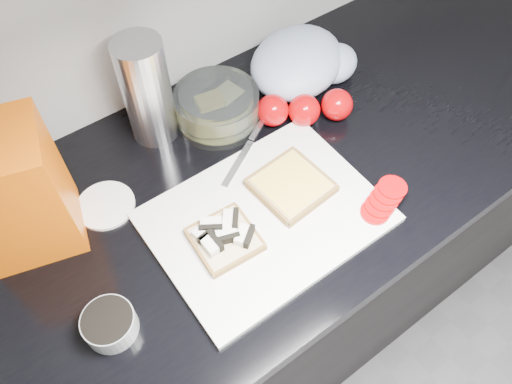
# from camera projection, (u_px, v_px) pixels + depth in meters

# --- Properties ---
(base_cabinet) EXTENTS (3.50, 0.60, 0.86)m
(base_cabinet) POSITION_uv_depth(u_px,v_px,m) (251.00, 280.00, 1.34)
(base_cabinet) COLOR black
(base_cabinet) RESTS_ON ground
(countertop) EXTENTS (3.50, 0.64, 0.04)m
(countertop) POSITION_uv_depth(u_px,v_px,m) (249.00, 180.00, 0.98)
(countertop) COLOR black
(countertop) RESTS_ON base_cabinet
(cutting_board) EXTENTS (0.40, 0.30, 0.01)m
(cutting_board) POSITION_uv_depth(u_px,v_px,m) (266.00, 217.00, 0.90)
(cutting_board) COLOR white
(cutting_board) RESTS_ON countertop
(bread_left) EXTENTS (0.12, 0.12, 0.03)m
(bread_left) POSITION_uv_depth(u_px,v_px,m) (224.00, 237.00, 0.85)
(bread_left) COLOR beige
(bread_left) RESTS_ON cutting_board
(bread_right) EXTENTS (0.14, 0.14, 0.02)m
(bread_right) POSITION_uv_depth(u_px,v_px,m) (291.00, 185.00, 0.92)
(bread_right) COLOR beige
(bread_right) RESTS_ON cutting_board
(tomato_slices) EXTENTS (0.12, 0.08, 0.02)m
(tomato_slices) POSITION_uv_depth(u_px,v_px,m) (384.00, 200.00, 0.90)
(tomato_slices) COLOR #AF0407
(tomato_slices) RESTS_ON cutting_board
(knife) EXTENTS (0.16, 0.10, 0.01)m
(knife) POSITION_uv_depth(u_px,v_px,m) (249.00, 144.00, 0.98)
(knife) COLOR silver
(knife) RESTS_ON cutting_board
(seed_tub) EXTENTS (0.08, 0.08, 0.04)m
(seed_tub) POSITION_uv_depth(u_px,v_px,m) (109.00, 324.00, 0.76)
(seed_tub) COLOR #919696
(seed_tub) RESTS_ON countertop
(tub_lid) EXTENTS (0.12, 0.12, 0.01)m
(tub_lid) POSITION_uv_depth(u_px,v_px,m) (106.00, 205.00, 0.91)
(tub_lid) COLOR white
(tub_lid) RESTS_ON countertop
(glass_bowl) EXTENTS (0.17, 0.17, 0.07)m
(glass_bowl) POSITION_uv_depth(u_px,v_px,m) (217.00, 107.00, 1.01)
(glass_bowl) COLOR silver
(glass_bowl) RESTS_ON countertop
(bread_bag) EXTENTS (0.18, 0.18, 0.24)m
(bread_bag) POSITION_uv_depth(u_px,v_px,m) (14.00, 193.00, 0.79)
(bread_bag) COLOR #F05504
(bread_bag) RESTS_ON countertop
(steel_canister) EXTENTS (0.09, 0.09, 0.22)m
(steel_canister) POSITION_uv_depth(u_px,v_px,m) (147.00, 91.00, 0.93)
(steel_canister) COLOR silver
(steel_canister) RESTS_ON countertop
(grocery_bag) EXTENTS (0.29, 0.26, 0.10)m
(grocery_bag) POSITION_uv_depth(u_px,v_px,m) (302.00, 62.00, 1.07)
(grocery_bag) COLOR silver
(grocery_bag) RESTS_ON countertop
(whole_tomatoes) EXTENTS (0.18, 0.13, 0.07)m
(whole_tomatoes) POSITION_uv_depth(u_px,v_px,m) (305.00, 108.00, 1.01)
(whole_tomatoes) COLOR #AF0407
(whole_tomatoes) RESTS_ON countertop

